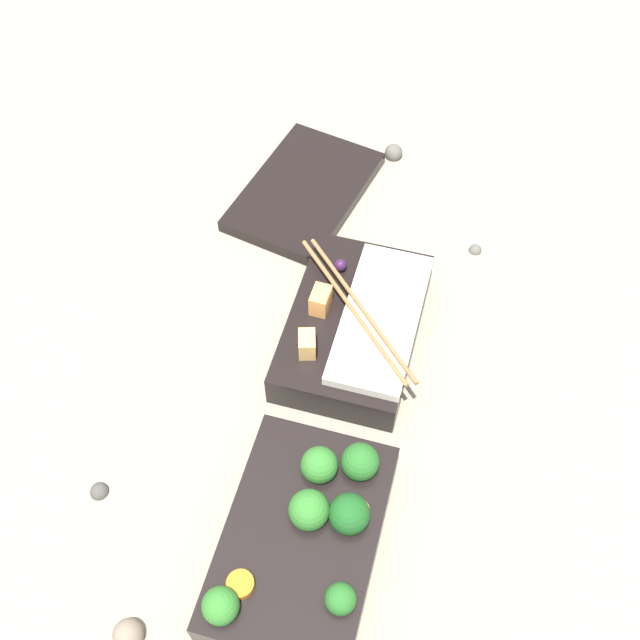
% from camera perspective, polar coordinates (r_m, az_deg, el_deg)
% --- Properties ---
extents(ground_plane, '(3.00, 3.00, 0.00)m').
position_cam_1_polar(ground_plane, '(0.81, 0.89, -8.28)').
color(ground_plane, gray).
extents(bento_tray_vegetable, '(0.22, 0.14, 0.07)m').
position_cam_1_polar(bento_tray_vegetable, '(0.73, -1.19, -16.13)').
color(bento_tray_vegetable, black).
rests_on(bento_tray_vegetable, ground_plane).
extents(bento_tray_rice, '(0.22, 0.16, 0.07)m').
position_cam_1_polar(bento_tray_rice, '(0.84, 2.76, -0.40)').
color(bento_tray_rice, black).
rests_on(bento_tray_rice, ground_plane).
extents(bento_lid, '(0.24, 0.18, 0.02)m').
position_cam_1_polar(bento_lid, '(1.00, -1.18, 9.78)').
color(bento_lid, black).
rests_on(bento_lid, ground_plane).
extents(pebble_0, '(0.02, 0.02, 0.02)m').
position_cam_1_polar(pebble_0, '(0.80, -16.51, -12.30)').
color(pebble_0, '#474442').
rests_on(pebble_0, ground_plane).
extents(pebble_1, '(0.02, 0.02, 0.02)m').
position_cam_1_polar(pebble_1, '(1.07, 5.62, 12.56)').
color(pebble_1, '#595651').
rests_on(pebble_1, ground_plane).
extents(pebble_2, '(0.02, 0.02, 0.02)m').
position_cam_1_polar(pebble_2, '(0.96, 11.77, 5.36)').
color(pebble_2, '#595651').
rests_on(pebble_2, ground_plane).
extents(pebble_3, '(0.03, 0.03, 0.03)m').
position_cam_1_polar(pebble_3, '(0.75, -14.39, -22.17)').
color(pebble_3, '#7A6B5B').
rests_on(pebble_3, ground_plane).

